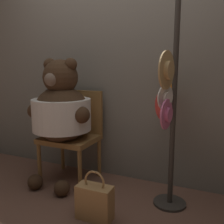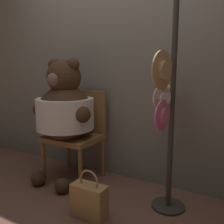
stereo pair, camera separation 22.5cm
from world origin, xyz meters
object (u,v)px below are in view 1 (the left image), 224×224
teddy_bear (61,111)px  handbag_on_ground (95,202)px  hat_display_rack (169,111)px  chair (74,131)px

teddy_bear → handbag_on_ground: teddy_bear is taller
hat_display_rack → teddy_bear: bearing=179.5°
hat_display_rack → handbag_on_ground: 0.93m
chair → teddy_bear: teddy_bear is taller
chair → teddy_bear: bearing=-103.4°
chair → hat_display_rack: 1.08m
teddy_bear → handbag_on_ground: size_ratio=3.18×
teddy_bear → chair: bearing=76.6°
hat_display_rack → handbag_on_ground: bearing=-136.6°
chair → teddy_bear: size_ratio=0.74×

